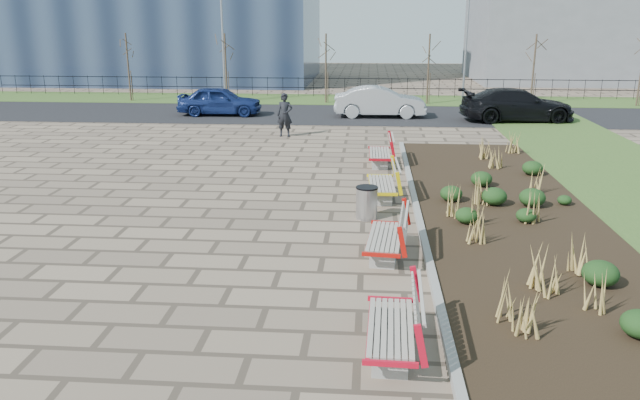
# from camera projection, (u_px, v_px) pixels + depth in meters

# --- Properties ---
(ground) EXTENTS (120.00, 120.00, 0.00)m
(ground) POSITION_uv_depth(u_px,v_px,m) (231.00, 287.00, 12.04)
(ground) COLOR #7A6854
(ground) RESTS_ON ground
(planting_bed) EXTENTS (4.50, 18.00, 0.10)m
(planting_bed) POSITION_uv_depth(u_px,v_px,m) (506.00, 214.00, 16.34)
(planting_bed) COLOR black
(planting_bed) RESTS_ON ground
(planting_curb) EXTENTS (0.16, 18.00, 0.15)m
(planting_curb) POSITION_uv_depth(u_px,v_px,m) (417.00, 211.00, 16.51)
(planting_curb) COLOR gray
(planting_curb) RESTS_ON ground
(grass_verge_far) EXTENTS (80.00, 5.00, 0.04)m
(grass_verge_far) POSITION_uv_depth(u_px,v_px,m) (327.00, 100.00, 38.80)
(grass_verge_far) COLOR #33511E
(grass_verge_far) RESTS_ON ground
(road) EXTENTS (80.00, 7.00, 0.02)m
(road) POSITION_uv_depth(u_px,v_px,m) (320.00, 114.00, 33.07)
(road) COLOR black
(road) RESTS_ON ground
(bench_a) EXTENTS (0.97, 2.13, 1.00)m
(bench_a) POSITION_uv_depth(u_px,v_px,m) (391.00, 324.00, 9.55)
(bench_a) COLOR red
(bench_a) RESTS_ON ground
(bench_b) EXTENTS (1.09, 2.18, 1.00)m
(bench_b) POSITION_uv_depth(u_px,v_px,m) (385.00, 234.00, 13.45)
(bench_b) COLOR #BB130C
(bench_b) RESTS_ON ground
(bench_c) EXTENTS (0.97, 2.13, 1.00)m
(bench_c) POSITION_uv_depth(u_px,v_px,m) (382.00, 182.00, 17.71)
(bench_c) COLOR yellow
(bench_c) RESTS_ON ground
(bench_d) EXTENTS (0.92, 2.11, 1.00)m
(bench_d) POSITION_uv_depth(u_px,v_px,m) (380.00, 151.00, 21.71)
(bench_d) COLOR #AE0B17
(bench_d) RESTS_ON ground
(litter_bin) EXTENTS (0.55, 0.55, 0.82)m
(litter_bin) POSITION_uv_depth(u_px,v_px,m) (367.00, 203.00, 16.01)
(litter_bin) COLOR #B2B2B7
(litter_bin) RESTS_ON ground
(pedestrian) EXTENTS (0.69, 0.46, 1.86)m
(pedestrian) POSITION_uv_depth(u_px,v_px,m) (285.00, 115.00, 26.82)
(pedestrian) COLOR black
(pedestrian) RESTS_ON ground
(car_blue) EXTENTS (4.39, 1.89, 1.48)m
(car_blue) POSITION_uv_depth(u_px,v_px,m) (220.00, 101.00, 32.59)
(car_blue) COLOR navy
(car_blue) RESTS_ON road
(car_silver) EXTENTS (4.72, 1.75, 1.54)m
(car_silver) POSITION_uv_depth(u_px,v_px,m) (380.00, 102.00, 31.98)
(car_silver) COLOR #979A9E
(car_silver) RESTS_ON road
(car_black) EXTENTS (5.70, 2.79, 1.60)m
(car_black) POSITION_uv_depth(u_px,v_px,m) (517.00, 105.00, 30.69)
(car_black) COLOR black
(car_black) RESTS_ON road
(tree_a) EXTENTS (1.40, 1.40, 4.00)m
(tree_a) POSITION_uv_depth(u_px,v_px,m) (128.00, 67.00, 37.70)
(tree_a) COLOR #4C3D2D
(tree_a) RESTS_ON grass_verge_far
(tree_b) EXTENTS (1.40, 1.40, 4.00)m
(tree_b) POSITION_uv_depth(u_px,v_px,m) (226.00, 68.00, 37.25)
(tree_b) COLOR #4C3D2D
(tree_b) RESTS_ON grass_verge_far
(tree_c) EXTENTS (1.40, 1.40, 4.00)m
(tree_c) POSITION_uv_depth(u_px,v_px,m) (326.00, 68.00, 36.80)
(tree_c) COLOR #4C3D2D
(tree_c) RESTS_ON grass_verge_far
(tree_d) EXTENTS (1.40, 1.40, 4.00)m
(tree_d) POSITION_uv_depth(u_px,v_px,m) (428.00, 69.00, 36.34)
(tree_d) COLOR #4C3D2D
(tree_d) RESTS_ON grass_verge_far
(tree_e) EXTENTS (1.40, 1.40, 4.00)m
(tree_e) POSITION_uv_depth(u_px,v_px,m) (533.00, 70.00, 35.89)
(tree_e) COLOR #4C3D2D
(tree_e) RESTS_ON grass_verge_far
(lamp_west) EXTENTS (0.24, 0.60, 6.00)m
(lamp_west) POSITION_uv_depth(u_px,v_px,m) (223.00, 51.00, 36.49)
(lamp_west) COLOR gray
(lamp_west) RESTS_ON grass_verge_far
(lamp_east) EXTENTS (0.24, 0.60, 6.00)m
(lamp_east) POSITION_uv_depth(u_px,v_px,m) (465.00, 52.00, 35.43)
(lamp_east) COLOR gray
(lamp_east) RESTS_ON grass_verge_far
(railing_fence) EXTENTS (44.00, 0.10, 1.20)m
(railing_fence) POSITION_uv_depth(u_px,v_px,m) (329.00, 87.00, 40.06)
(railing_fence) COLOR black
(railing_fence) RESTS_ON grass_verge_far
(building_grey) EXTENTS (18.00, 12.00, 10.00)m
(building_grey) POSITION_uv_depth(u_px,v_px,m) (592.00, 16.00, 49.27)
(building_grey) COLOR slate
(building_grey) RESTS_ON ground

